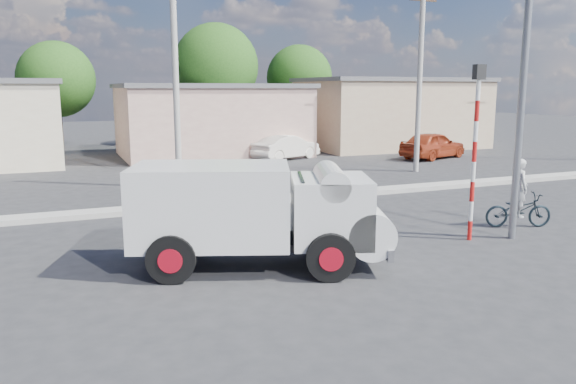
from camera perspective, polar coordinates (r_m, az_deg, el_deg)
name	(u,v)px	position (r m, az deg, el deg)	size (l,w,h in m)	color
ground_plane	(395,273)	(12.02, 10.82, -8.10)	(120.00, 120.00, 0.00)	#28282B
median	(263,200)	(18.95, -2.55, -0.81)	(40.00, 0.80, 0.16)	#99968E
truck	(261,211)	(11.89, -2.78, -1.97)	(5.71, 3.69, 2.22)	black
bicycle	(518,210)	(16.77, 22.35, -1.71)	(0.64, 1.82, 0.96)	black
cyclist	(519,198)	(16.71, 22.43, -0.61)	(0.59, 0.39, 1.61)	silver
car_cream	(286,147)	(30.44, -0.19, 4.59)	(1.40, 4.03, 1.33)	white
car_red	(433,145)	(31.79, 14.49, 4.64)	(1.74, 4.33, 1.47)	#993217
traffic_pole	(475,138)	(14.60, 18.49, 5.24)	(0.28, 0.18, 4.36)	red
streetlight	(521,39)	(15.01, 22.60, 14.18)	(2.34, 0.22, 9.00)	slate
building_row	(196,118)	(32.38, -9.35, 7.42)	(37.80, 7.30, 4.44)	beige
tree_row	(119,72)	(38.31, -16.83, 11.60)	(34.13, 7.32, 8.10)	#38281E
utility_poles	(303,81)	(23.52, 1.54, 11.16)	(35.40, 0.24, 8.00)	#99968E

